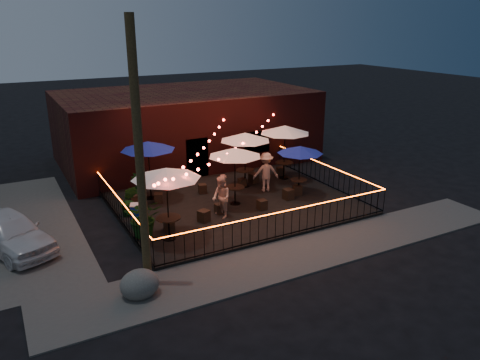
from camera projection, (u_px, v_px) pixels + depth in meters
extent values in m
plane|color=black|center=(256.00, 221.00, 19.15)|extent=(110.00, 110.00, 0.00)
cube|color=black|center=(234.00, 204.00, 20.80)|extent=(10.00, 8.00, 0.15)
cube|color=#45423F|center=(303.00, 254.00, 16.44)|extent=(18.00, 2.50, 0.05)
cube|color=#38100F|center=(186.00, 126.00, 27.30)|extent=(14.00, 8.00, 4.00)
cube|color=black|center=(197.00, 159.00, 23.91)|extent=(1.20, 0.24, 2.20)
cube|color=black|center=(256.00, 142.00, 25.31)|extent=(1.60, 0.24, 1.20)
cylinder|color=#312614|center=(140.00, 161.00, 13.28)|extent=(0.26, 0.26, 8.00)
cube|color=black|center=(283.00, 235.00, 17.41)|extent=(10.00, 0.04, 0.04)
cube|color=black|center=(284.00, 212.00, 17.12)|extent=(10.00, 0.04, 0.04)
cube|color=#FF5109|center=(284.00, 211.00, 17.11)|extent=(10.00, 0.03, 0.02)
cube|color=black|center=(122.00, 222.00, 18.51)|extent=(0.04, 8.00, 0.04)
cube|color=black|center=(120.00, 201.00, 18.21)|extent=(0.04, 8.00, 0.04)
cube|color=#FF5109|center=(120.00, 200.00, 18.20)|extent=(0.03, 8.00, 0.02)
cube|color=black|center=(324.00, 183.00, 22.99)|extent=(0.04, 8.00, 0.04)
cube|color=black|center=(325.00, 165.00, 22.69)|extent=(0.04, 8.00, 0.04)
cube|color=#FF5109|center=(325.00, 165.00, 22.68)|extent=(0.03, 8.00, 0.02)
cylinder|color=black|center=(169.00, 238.00, 17.29)|extent=(0.50, 0.50, 0.03)
cylinder|color=black|center=(169.00, 228.00, 17.16)|extent=(0.07, 0.07, 0.82)
cylinder|color=black|center=(168.00, 218.00, 17.02)|extent=(0.91, 0.91, 0.05)
cylinder|color=black|center=(168.00, 205.00, 16.85)|extent=(0.05, 0.05, 2.72)
cone|color=white|center=(166.00, 173.00, 16.47)|extent=(3.04, 3.04, 0.40)
cylinder|color=black|center=(151.00, 198.00, 21.24)|extent=(0.48, 0.48, 0.03)
cylinder|color=black|center=(151.00, 190.00, 21.12)|extent=(0.07, 0.07, 0.79)
cylinder|color=black|center=(150.00, 181.00, 20.99)|extent=(0.88, 0.88, 0.04)
cylinder|color=black|center=(149.00, 171.00, 20.83)|extent=(0.05, 0.05, 2.63)
cone|color=navy|center=(148.00, 146.00, 20.45)|extent=(2.68, 2.68, 0.38)
cylinder|color=black|center=(235.00, 203.00, 20.61)|extent=(0.46, 0.46, 0.03)
cylinder|color=black|center=(235.00, 195.00, 20.49)|extent=(0.06, 0.06, 0.75)
cylinder|color=black|center=(235.00, 187.00, 20.36)|extent=(0.84, 0.84, 0.04)
cylinder|color=black|center=(235.00, 177.00, 20.21)|extent=(0.05, 0.05, 2.51)
cone|color=white|center=(235.00, 152.00, 19.85)|extent=(2.53, 2.53, 0.37)
cylinder|color=black|center=(245.00, 186.00, 22.82)|extent=(0.48, 0.48, 0.03)
cylinder|color=black|center=(245.00, 178.00, 22.69)|extent=(0.07, 0.07, 0.79)
cylinder|color=black|center=(245.00, 170.00, 22.56)|extent=(0.88, 0.88, 0.04)
cylinder|color=black|center=(245.00, 160.00, 22.40)|extent=(0.05, 0.05, 2.63)
cone|color=white|center=(245.00, 137.00, 22.03)|extent=(2.69, 2.69, 0.38)
cylinder|color=black|center=(298.00, 194.00, 21.77)|extent=(0.42, 0.42, 0.03)
cylinder|color=black|center=(299.00, 187.00, 21.66)|extent=(0.06, 0.06, 0.68)
cylinder|color=black|center=(299.00, 180.00, 21.54)|extent=(0.76, 0.76, 0.04)
cylinder|color=black|center=(299.00, 171.00, 21.40)|extent=(0.04, 0.04, 2.28)
cone|color=navy|center=(300.00, 150.00, 21.08)|extent=(2.41, 2.41, 0.33)
cylinder|color=black|center=(284.00, 178.00, 23.95)|extent=(0.50, 0.50, 0.03)
cylinder|color=black|center=(284.00, 170.00, 23.83)|extent=(0.07, 0.07, 0.82)
cylinder|color=black|center=(284.00, 162.00, 23.69)|extent=(0.91, 0.91, 0.05)
cylinder|color=black|center=(284.00, 153.00, 23.52)|extent=(0.05, 0.05, 2.72)
cone|color=white|center=(285.00, 129.00, 23.14)|extent=(3.01, 3.01, 0.40)
cube|color=black|center=(169.00, 225.00, 17.92)|extent=(0.45, 0.45, 0.46)
cube|color=black|center=(204.00, 216.00, 18.71)|extent=(0.52, 0.52, 0.47)
cube|color=black|center=(133.00, 201.00, 20.26)|extent=(0.53, 0.53, 0.51)
cube|color=black|center=(159.00, 198.00, 20.66)|extent=(0.47, 0.47, 0.43)
cube|color=black|center=(219.00, 208.00, 19.53)|extent=(0.36, 0.36, 0.42)
cube|color=black|center=(262.00, 205.00, 19.92)|extent=(0.37, 0.37, 0.43)
cube|color=black|center=(202.00, 189.00, 21.82)|extent=(0.44, 0.44, 0.43)
cube|color=black|center=(242.00, 182.00, 22.71)|extent=(0.34, 0.34, 0.40)
cube|color=black|center=(288.00, 194.00, 21.06)|extent=(0.43, 0.43, 0.47)
cube|color=black|center=(297.00, 190.00, 21.62)|extent=(0.46, 0.46, 0.44)
cube|color=black|center=(254.00, 178.00, 23.22)|extent=(0.45, 0.45, 0.47)
cube|color=black|center=(280.00, 171.00, 24.40)|extent=(0.41, 0.41, 0.41)
imported|color=#CBAA8A|center=(224.00, 192.00, 19.71)|extent=(0.49, 0.65, 1.59)
imported|color=tan|center=(221.00, 198.00, 18.91)|extent=(0.67, 0.85, 1.73)
imported|color=tan|center=(266.00, 172.00, 21.91)|extent=(1.36, 1.04, 1.86)
imported|color=#173B0C|center=(144.00, 217.00, 17.28)|extent=(1.70, 1.59, 1.53)
imported|color=#17350C|center=(129.00, 201.00, 19.16)|extent=(0.85, 0.76, 1.29)
imported|color=#1B3E13|center=(138.00, 186.00, 21.02)|extent=(0.87, 0.87, 1.20)
cube|color=#122BBB|center=(139.00, 214.00, 18.48)|extent=(0.70, 0.60, 0.78)
cube|color=silver|center=(138.00, 205.00, 18.34)|extent=(0.75, 0.65, 0.05)
ellipsoid|color=#4F4E49|center=(140.00, 284.00, 13.81)|extent=(1.29, 1.21, 0.80)
imported|color=white|center=(10.00, 232.00, 16.51)|extent=(3.16, 4.49, 1.42)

